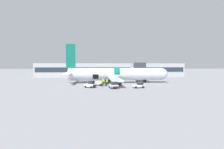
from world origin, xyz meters
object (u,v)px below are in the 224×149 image
at_px(baggage_tug_mid, 139,85).
at_px(ground_crew_driver, 107,82).
at_px(ground_crew_loader_b, 103,81).
at_px(baggage_tug_rear, 90,85).
at_px(ground_crew_loader_a, 102,83).
at_px(baggage_cart_loading, 97,83).
at_px(suitcase_on_tarmac_upright, 106,85).
at_px(baggage_tug_lead, 114,86).
at_px(airplane, 115,74).

relative_size(baggage_tug_mid, ground_crew_driver, 1.77).
height_order(baggage_tug_mid, ground_crew_loader_b, ground_crew_loader_b).
xyz_separation_m(baggage_tug_rear, ground_crew_loader_b, (3.45, 6.50, 0.25)).
distance_m(baggage_tug_mid, ground_crew_loader_a, 9.50).
relative_size(baggage_cart_loading, ground_crew_loader_b, 2.23).
distance_m(ground_crew_loader_b, suitcase_on_tarmac_upright, 4.28).
height_order(baggage_tug_rear, ground_crew_loader_a, ground_crew_loader_a).
relative_size(baggage_tug_rear, ground_crew_loader_b, 1.56).
bearing_deg(baggage_tug_lead, ground_crew_loader_b, 104.02).
bearing_deg(baggage_tug_mid, baggage_cart_loading, 149.86).
xyz_separation_m(airplane, baggage_tug_mid, (4.41, -12.83, -2.08)).
distance_m(baggage_tug_lead, ground_crew_driver, 7.25).
relative_size(baggage_cart_loading, suitcase_on_tarmac_upright, 4.87).
bearing_deg(ground_crew_loader_b, baggage_tug_rear, -117.93).
relative_size(ground_crew_loader_a, ground_crew_driver, 1.02).
bearing_deg(ground_crew_loader_b, baggage_cart_loading, -132.62).
bearing_deg(ground_crew_driver, airplane, 64.88).
bearing_deg(airplane, ground_crew_loader_a, -115.32).
relative_size(airplane, ground_crew_loader_b, 17.88).
bearing_deg(baggage_tug_lead, baggage_tug_mid, 4.37).
height_order(airplane, ground_crew_loader_b, airplane).
bearing_deg(baggage_tug_lead, suitcase_on_tarmac_upright, 112.09).
bearing_deg(baggage_cart_loading, ground_crew_driver, 15.13).
xyz_separation_m(baggage_tug_lead, ground_crew_driver, (-1.19, 7.15, 0.20)).
bearing_deg(ground_crew_driver, baggage_tug_rear, -130.28).
relative_size(airplane, suitcase_on_tarmac_upright, 39.03).
bearing_deg(ground_crew_loader_a, airplane, 64.68).
relative_size(ground_crew_driver, suitcase_on_tarmac_upright, 2.01).
bearing_deg(baggage_tug_mid, ground_crew_loader_b, 135.69).
bearing_deg(ground_crew_driver, baggage_tug_mid, -42.51).
relative_size(baggage_cart_loading, ground_crew_driver, 2.42).
distance_m(baggage_tug_mid, baggage_tug_rear, 11.77).
bearing_deg(baggage_cart_loading, ground_crew_loader_a, -59.08).
bearing_deg(baggage_tug_mid, baggage_tug_rear, 172.57).
height_order(ground_crew_loader_b, ground_crew_driver, ground_crew_loader_b).
distance_m(airplane, baggage_cart_loading, 9.24).
bearing_deg(suitcase_on_tarmac_upright, baggage_cart_loading, 138.06).
bearing_deg(baggage_tug_rear, ground_crew_loader_b, 62.07).
bearing_deg(baggage_tug_lead, baggage_cart_loading, 122.56).
distance_m(baggage_tug_mid, ground_crew_driver, 9.90).
xyz_separation_m(ground_crew_loader_a, ground_crew_loader_b, (0.56, 4.44, 0.06)).
height_order(airplane, ground_crew_driver, airplane).
bearing_deg(baggage_tug_mid, suitcase_on_tarmac_upright, 154.08).
bearing_deg(baggage_tug_lead, ground_crew_driver, 99.46).
height_order(ground_crew_loader_b, suitcase_on_tarmac_upright, ground_crew_loader_b).
relative_size(baggage_tug_lead, suitcase_on_tarmac_upright, 3.48).
relative_size(baggage_tug_lead, baggage_tug_mid, 0.97).
relative_size(baggage_cart_loading, ground_crew_loader_a, 2.37).
bearing_deg(suitcase_on_tarmac_upright, ground_crew_driver, 79.29).
xyz_separation_m(ground_crew_loader_a, suitcase_on_tarmac_upright, (0.95, 0.22, -0.55)).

